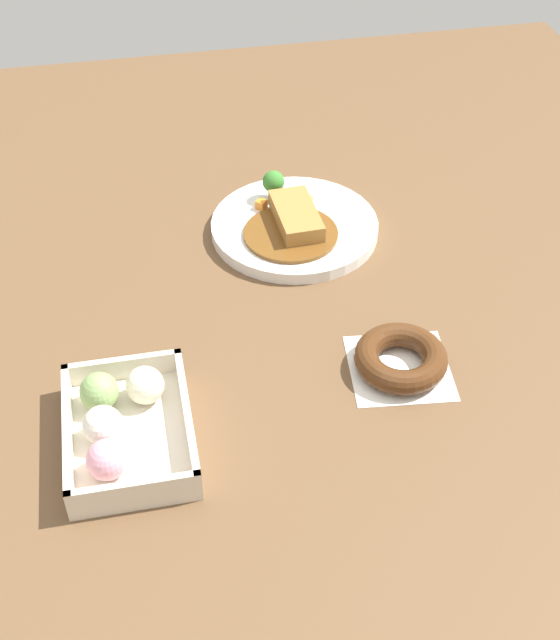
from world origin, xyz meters
TOP-DOWN VIEW (x-y plane):
  - ground_plane at (0.00, 0.00)m, footprint 1.60×1.60m
  - curry_plate at (-0.17, 0.12)m, footprint 0.24×0.24m
  - donut_box at (0.18, -0.15)m, footprint 0.19×0.14m
  - chocolate_ring_donut at (0.13, 0.19)m, footprint 0.13×0.13m

SIDE VIEW (x-z plane):
  - ground_plane at x=0.00m, z-range 0.00..0.00m
  - curry_plate at x=-0.17m, z-range -0.02..0.05m
  - chocolate_ring_donut at x=0.13m, z-range 0.00..0.03m
  - donut_box at x=0.18m, z-range -0.01..0.05m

